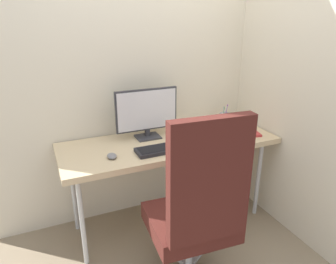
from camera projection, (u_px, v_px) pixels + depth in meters
The scene contains 10 objects.
ground_plane at pixel (169, 220), 2.70m from camera, with size 8.00×8.00×0.00m, color gray.
wall_back at pixel (152, 49), 2.48m from camera, with size 2.74×0.04×2.80m, color beige.
wall_side_right at pixel (281, 50), 2.39m from camera, with size 0.04×1.68×2.80m, color beige.
desk at pixel (169, 146), 2.45m from camera, with size 1.67×0.61×0.74m.
office_chair at pixel (197, 209), 1.84m from camera, with size 0.64×0.65×1.20m.
monitor at pixel (147, 112), 2.43m from camera, with size 0.50×0.15×0.39m.
keyboard at pixel (166, 148), 2.26m from camera, with size 0.45×0.15×0.03m.
mouse at pixel (112, 156), 2.14m from camera, with size 0.06×0.09×0.03m, color slate.
pen_holder at pixel (224, 118), 2.77m from camera, with size 0.09×0.09×0.18m.
notebook at pixel (250, 133), 2.57m from camera, with size 0.13×0.17×0.02m, color #B23333.
Camera 1 is at (-0.91, -2.05, 1.67)m, focal length 33.60 mm.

